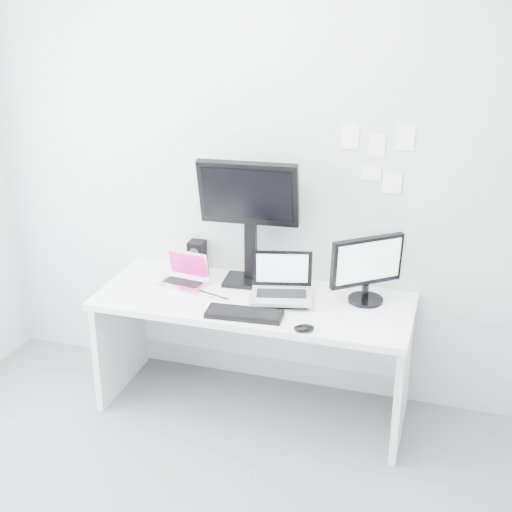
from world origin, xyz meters
name	(u,v)px	position (x,y,z in m)	size (l,w,h in m)	color
back_wall	(271,177)	(0.00, 1.60, 1.35)	(3.60, 3.60, 0.00)	#B9BCBE
desk	(254,354)	(0.00, 1.25, 0.36)	(1.80, 0.70, 0.73)	white
macbook	(181,270)	(-0.46, 1.29, 0.83)	(0.28, 0.21, 0.21)	silver
speaker	(197,256)	(-0.45, 1.54, 0.83)	(0.10, 0.10, 0.19)	black
dell_laptop	(282,279)	(0.17, 1.24, 0.87)	(0.34, 0.26, 0.28)	#ACAEB3
rear_monitor	(249,221)	(-0.09, 1.45, 1.12)	(0.57, 0.21, 0.78)	black
samsung_monitor	(367,269)	(0.62, 1.39, 0.93)	(0.43, 0.20, 0.40)	black
keyboard	(244,314)	(0.02, 1.02, 0.74)	(0.42, 0.15, 0.03)	black
mouse	(304,328)	(0.37, 0.95, 0.75)	(0.11, 0.07, 0.04)	black
wall_note_0	(350,136)	(0.45, 1.59, 1.62)	(0.10, 0.00, 0.14)	white
wall_note_1	(377,145)	(0.60, 1.59, 1.58)	(0.09, 0.00, 0.13)	white
wall_note_2	(405,138)	(0.75, 1.59, 1.63)	(0.10, 0.00, 0.14)	white
wall_note_3	(371,173)	(0.58, 1.59, 1.42)	(0.11, 0.00, 0.08)	white
wall_note_4	(392,182)	(0.70, 1.59, 1.38)	(0.11, 0.00, 0.13)	white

